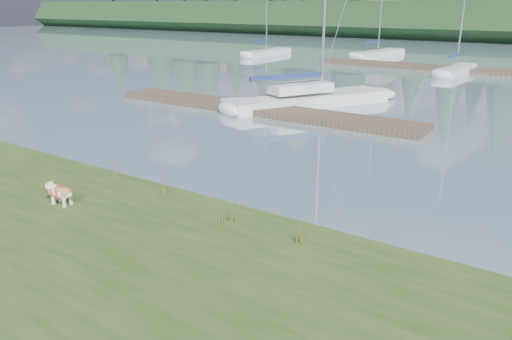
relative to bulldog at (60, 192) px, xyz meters
The scene contains 16 objects.
ground 33.89m from the bulldog, 88.31° to the left, with size 200.00×200.00×0.00m, color #7E98A9.
bank 2.41m from the bulldog, 64.94° to the right, with size 60.00×9.00×0.35m, color #364B1C.
bulldog is the anchor object (origin of this frame).
sailboat_main 16.28m from the bulldog, 94.97° to the left, with size 6.39×9.70×14.19m.
dock_near 13.22m from the bulldog, 103.13° to the left, with size 16.00×2.00×0.30m, color #4C3D2C.
dock_far 34.00m from the bulldog, 84.94° to the left, with size 26.00×2.20×0.30m, color #4C3D2C.
sailboat_bg_0 40.29m from the bulldog, 115.47° to the left, with size 1.70×7.51×10.89m.
sailboat_bg_1 42.42m from the bulldog, 100.52° to the left, with size 2.97×8.63×12.58m.
sailboat_bg_2 32.53m from the bulldog, 87.18° to the left, with size 1.77×6.75×10.17m.
weed_0 2.36m from the bulldog, 44.23° to the left, with size 0.17×0.14×0.71m.
weed_1 3.25m from the bulldog, 23.73° to the left, with size 0.17×0.14×0.42m.
weed_2 4.27m from the bulldog, 20.44° to the left, with size 0.17×0.14×0.58m.
weed_3 1.81m from the bulldog, 95.28° to the left, with size 0.17×0.14×0.58m.
weed_4 4.09m from the bulldog, 17.38° to the left, with size 0.17×0.14×0.42m.
weed_5 5.95m from the bulldog, 13.77° to the left, with size 0.17×0.14×0.65m.
mud_lip 2.55m from the bulldog, 66.23° to the left, with size 60.00×0.50×0.14m, color #33281C.
Camera 1 is at (9.10, -10.42, 4.93)m, focal length 35.00 mm.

